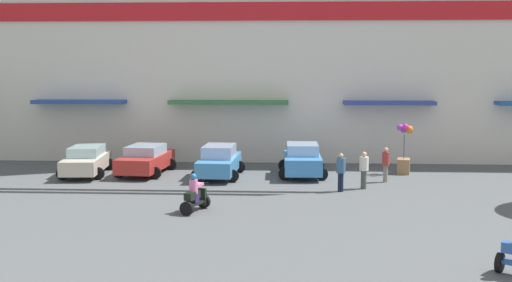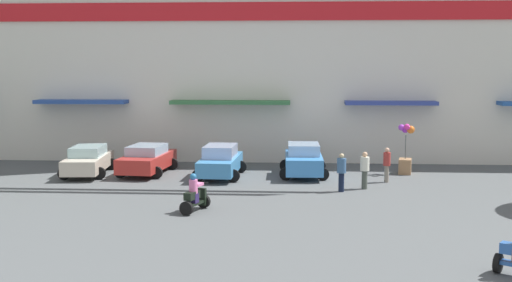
# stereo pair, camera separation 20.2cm
# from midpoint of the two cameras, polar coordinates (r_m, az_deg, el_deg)

# --- Properties ---
(ground_plane) EXTENTS (128.00, 128.00, 0.00)m
(ground_plane) POSITION_cam_midpoint_polar(r_m,az_deg,el_deg) (19.25, -6.98, -9.69)
(ground_plane) COLOR #4F5355
(colonial_building) EXTENTS (42.07, 19.41, 19.29)m
(colonial_building) POSITION_cam_midpoint_polar(r_m,az_deg,el_deg) (42.47, -1.31, 10.95)
(colonial_building) COLOR silver
(colonial_building) RESTS_ON ground
(parked_car_0) EXTENTS (2.51, 4.60, 1.43)m
(parked_car_0) POSITION_cam_midpoint_polar(r_m,az_deg,el_deg) (32.73, -14.98, -1.66)
(parked_car_0) COLOR beige
(parked_car_0) RESTS_ON ground
(parked_car_1) EXTENTS (2.66, 4.51, 1.44)m
(parked_car_1) POSITION_cam_midpoint_polar(r_m,az_deg,el_deg) (32.40, -9.96, -1.60)
(parked_car_1) COLOR #AF2B25
(parked_car_1) RESTS_ON ground
(parked_car_2) EXTENTS (2.36, 4.31, 1.56)m
(parked_car_2) POSITION_cam_midpoint_polar(r_m,az_deg,el_deg) (31.07, -3.48, -1.81)
(parked_car_2) COLOR #3E87C1
(parked_car_2) RESTS_ON ground
(parked_car_3) EXTENTS (2.41, 4.16, 1.59)m
(parked_car_3) POSITION_cam_midpoint_polar(r_m,az_deg,el_deg) (31.47, 3.95, -1.66)
(parked_car_3) COLOR #3D87D0
(parked_car_3) RESTS_ON ground
(scooter_rider_0) EXTENTS (0.99, 1.55, 1.47)m
(scooter_rider_0) POSITION_cam_midpoint_polar(r_m,az_deg,el_deg) (23.93, -5.70, -4.89)
(scooter_rider_0) COLOR black
(scooter_rider_0) RESTS_ON ground
(pedestrian_0) EXTENTS (0.38, 0.38, 1.62)m
(pedestrian_0) POSITION_cam_midpoint_polar(r_m,az_deg,el_deg) (30.25, 11.27, -1.88)
(pedestrian_0) COLOR gray
(pedestrian_0) RESTS_ON ground
(pedestrian_1) EXTENTS (0.46, 0.46, 1.66)m
(pedestrian_1) POSITION_cam_midpoint_polar(r_m,az_deg,el_deg) (27.72, 7.34, -2.58)
(pedestrian_1) COLOR black
(pedestrian_1) RESTS_ON ground
(pedestrian_4) EXTENTS (0.48, 0.48, 1.65)m
(pedestrian_4) POSITION_cam_midpoint_polar(r_m,az_deg,el_deg) (28.48, 9.37, -2.39)
(pedestrian_4) COLOR #434B42
(pedestrian_4) RESTS_ON ground
(balloon_vendor_cart) EXTENTS (0.81, 1.00, 2.53)m
(balloon_vendor_cart) POSITION_cam_midpoint_polar(r_m,az_deg,el_deg) (32.81, 12.85, -1.29)
(balloon_vendor_cart) COLOR #956F4A
(balloon_vendor_cart) RESTS_ON ground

